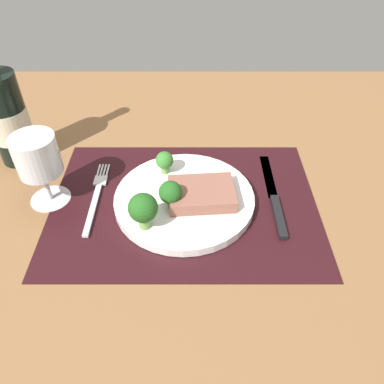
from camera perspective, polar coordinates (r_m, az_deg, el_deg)
The scene contains 11 objects.
ground_plane at distance 70.68cm, azimuth -1.10°, elevation -2.60°, with size 140.00×110.00×3.00cm, color brown.
placemat at distance 69.53cm, azimuth -1.12°, elevation -1.63°, with size 47.64×34.64×0.30cm, color black.
plate at distance 68.88cm, azimuth -1.13°, elevation -1.06°, with size 25.05×25.05×1.60cm, color white.
steak at distance 67.07cm, azimuth 1.43°, elevation -0.26°, with size 11.46×8.43×2.26cm, color #8C5647.
broccoli_near_steak at distance 64.62cm, azimuth -3.20°, elevation -0.09°, with size 3.98×3.98×5.05cm.
broccoli_near_fork at distance 71.97cm, azimuth -4.06°, elevation 4.63°, with size 3.32×3.32×4.48cm.
broccoli_front_edge at distance 60.71cm, azimuth -7.25°, elevation -2.49°, with size 4.79×4.79×6.61cm.
fork at distance 72.44cm, azimuth -14.01°, elevation -0.58°, with size 2.40×19.20×0.50cm.
knife at distance 71.18cm, azimuth 12.17°, elevation -1.04°, with size 1.80×23.00×0.80cm.
wine_bottle at distance 82.75cm, azimuth -25.69°, elevation 10.00°, with size 7.65×7.65×28.35cm.
wine_glass at distance 69.61cm, azimuth -21.90°, elevation 4.52°, with size 7.47×7.47×13.47cm.
Camera 1 is at (1.38, -50.29, 48.15)cm, focal length 35.91 mm.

